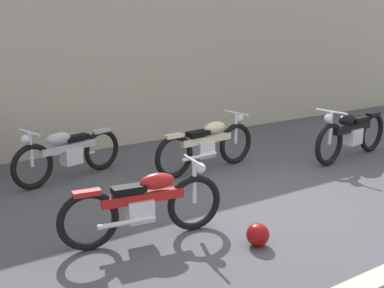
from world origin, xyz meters
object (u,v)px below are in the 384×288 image
(motorcycle_red, at_px, (145,205))
(motorcycle_silver, at_px, (68,153))
(motorcycle_cream, at_px, (207,145))
(motorcycle_black, at_px, (351,133))
(helmet, at_px, (258,235))

(motorcycle_red, bearing_deg, motorcycle_silver, 98.66)
(motorcycle_cream, xyz_separation_m, motorcycle_silver, (-2.12, 0.86, -0.02))
(motorcycle_red, xyz_separation_m, motorcycle_cream, (2.12, 1.76, 0.02))
(motorcycle_black, xyz_separation_m, motorcycle_silver, (-4.76, 1.71, -0.04))
(motorcycle_red, bearing_deg, motorcycle_black, 19.60)
(motorcycle_red, bearing_deg, helmet, -32.35)
(motorcycle_black, bearing_deg, motorcycle_red, 3.91)
(helmet, bearing_deg, motorcycle_red, 138.85)
(motorcycle_cream, distance_m, motorcycle_silver, 2.29)
(motorcycle_silver, bearing_deg, helmet, 90.70)
(helmet, height_order, motorcycle_silver, motorcycle_silver)
(helmet, distance_m, motorcycle_silver, 3.62)
(motorcycle_black, relative_size, motorcycle_silver, 1.11)
(motorcycle_red, relative_size, motorcycle_silver, 1.00)
(motorcycle_black, distance_m, motorcycle_red, 4.85)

